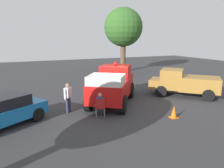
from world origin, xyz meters
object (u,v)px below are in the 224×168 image
parked_pickup (184,82)px  lawn_chair_near_truck (100,106)px  vintage_fire_truck (113,84)px  lawn_chair_by_car (158,86)px  traffic_cone (174,112)px  spectator_seated (100,103)px  spectator_standing (68,96)px  oak_tree_right (123,28)px

parked_pickup → lawn_chair_near_truck: bearing=11.9°
vintage_fire_truck → lawn_chair_by_car: size_ratio=5.95×
lawn_chair_near_truck → traffic_cone: (-3.45, 1.82, -0.28)m
lawn_chair_near_truck → traffic_cone: bearing=152.2°
spectator_seated → vintage_fire_truck: bearing=-130.1°
vintage_fire_truck → spectator_standing: bearing=13.3°
parked_pickup → spectator_seated: 7.21m
parked_pickup → spectator_standing: (8.51, 0.13, -0.02)m
vintage_fire_truck → spectator_seated: vintage_fire_truck is taller
traffic_cone → lawn_chair_near_truck: bearing=-27.8°
vintage_fire_truck → traffic_cone: size_ratio=9.56×
parked_pickup → lawn_chair_near_truck: (7.11, 1.50, -0.40)m
vintage_fire_truck → oak_tree_right: oak_tree_right is taller
spectator_seated → traffic_cone: bearing=150.3°
spectator_standing → parked_pickup: bearing=-179.1°
lawn_chair_near_truck → traffic_cone: 3.91m
spectator_seated → traffic_cone: spectator_seated is taller
lawn_chair_by_car → oak_tree_right: 12.28m
lawn_chair_by_car → spectator_standing: (7.21, 1.49, 0.37)m
vintage_fire_truck → lawn_chair_by_car: (-4.11, -0.76, -0.61)m
parked_pickup → vintage_fire_truck: bearing=-6.3°
parked_pickup → lawn_chair_near_truck: size_ratio=4.58×
spectator_seated → oak_tree_right: size_ratio=0.17×
vintage_fire_truck → lawn_chair_by_car: bearing=-169.5°
oak_tree_right → traffic_cone: size_ratio=12.19×
spectator_seated → lawn_chair_by_car: bearing=-154.6°
traffic_cone → parked_pickup: bearing=-137.9°
parked_pickup → lawn_chair_by_car: parked_pickup is taller
vintage_fire_truck → oak_tree_right: bearing=-120.0°
oak_tree_right → parked_pickup: bearing=83.6°
traffic_cone → vintage_fire_truck: bearing=-65.9°
lawn_chair_near_truck → spectator_standing: 1.99m
parked_pickup → oak_tree_right: oak_tree_right is taller
vintage_fire_truck → spectator_standing: vintage_fire_truck is taller
vintage_fire_truck → parked_pickup: (-5.41, 0.60, -0.21)m
lawn_chair_by_car → spectator_seated: bearing=25.4°
lawn_chair_by_car → spectator_seated: 6.38m
parked_pickup → spectator_seated: parked_pickup is taller
parked_pickup → spectator_seated: (7.07, 1.37, -0.29)m
vintage_fire_truck → lawn_chair_near_truck: size_ratio=5.95×
lawn_chair_by_car → oak_tree_right: (-2.69, -10.99, 4.77)m
vintage_fire_truck → spectator_seated: 2.63m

